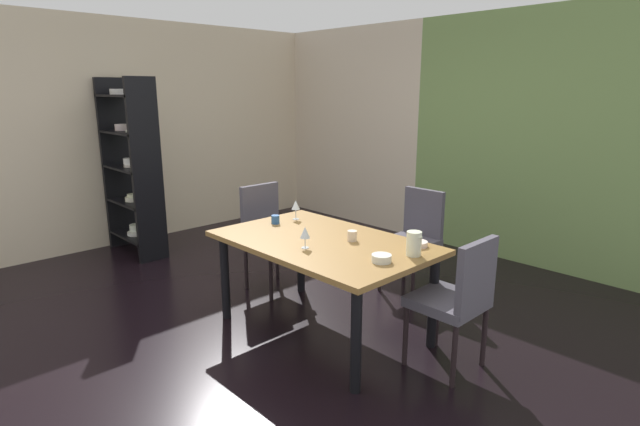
{
  "coord_description": "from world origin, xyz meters",
  "views": [
    {
      "loc": [
        3.18,
        -2.51,
        1.87
      ],
      "look_at": [
        0.23,
        0.3,
        0.85
      ],
      "focal_mm": 28.0,
      "sensor_mm": 36.0,
      "label": 1
    }
  ],
  "objects_px": {
    "chair_left_far": "(268,231)",
    "cup_east": "(352,236)",
    "dining_table": "(323,250)",
    "wine_glass_center": "(305,233)",
    "serving_bowl_north": "(417,244)",
    "chair_right_far": "(458,296)",
    "wine_glass_near_window": "(296,205)",
    "chair_head_far": "(415,234)",
    "cup_south": "(275,219)",
    "pitcher_left": "(414,243)",
    "display_shelf": "(131,168)",
    "serving_bowl_near_shelf": "(382,258)"
  },
  "relations": [
    {
      "from": "cup_south",
      "to": "pitcher_left",
      "type": "bearing_deg",
      "value": 7.25
    },
    {
      "from": "dining_table",
      "to": "cup_east",
      "type": "xyz_separation_m",
      "value": [
        0.17,
        0.14,
        0.12
      ]
    },
    {
      "from": "dining_table",
      "to": "serving_bowl_near_shelf",
      "type": "bearing_deg",
      "value": -5.87
    },
    {
      "from": "chair_right_far",
      "to": "serving_bowl_north",
      "type": "xyz_separation_m",
      "value": [
        -0.43,
        0.13,
        0.23
      ]
    },
    {
      "from": "wine_glass_near_window",
      "to": "cup_south",
      "type": "bearing_deg",
      "value": -92.34
    },
    {
      "from": "cup_south",
      "to": "chair_head_far",
      "type": "bearing_deg",
      "value": 63.91
    },
    {
      "from": "wine_glass_center",
      "to": "cup_south",
      "type": "xyz_separation_m",
      "value": [
        -0.67,
        0.26,
        -0.08
      ]
    },
    {
      "from": "chair_left_far",
      "to": "wine_glass_center",
      "type": "bearing_deg",
      "value": 65.37
    },
    {
      "from": "wine_glass_center",
      "to": "wine_glass_near_window",
      "type": "xyz_separation_m",
      "value": [
        -0.66,
        0.48,
        0.01
      ]
    },
    {
      "from": "chair_left_far",
      "to": "serving_bowl_north",
      "type": "distance_m",
      "value": 1.62
    },
    {
      "from": "chair_head_far",
      "to": "wine_glass_center",
      "type": "distance_m",
      "value": 1.5
    },
    {
      "from": "chair_left_far",
      "to": "serving_bowl_north",
      "type": "xyz_separation_m",
      "value": [
        1.61,
        0.13,
        0.22
      ]
    },
    {
      "from": "serving_bowl_north",
      "to": "cup_east",
      "type": "xyz_separation_m",
      "value": [
        -0.42,
        -0.25,
        0.02
      ]
    },
    {
      "from": "serving_bowl_near_shelf",
      "to": "serving_bowl_north",
      "type": "bearing_deg",
      "value": 94.7
    },
    {
      "from": "wine_glass_near_window",
      "to": "serving_bowl_near_shelf",
      "type": "height_order",
      "value": "wine_glass_near_window"
    },
    {
      "from": "chair_left_far",
      "to": "cup_east",
      "type": "relative_size",
      "value": 12.68
    },
    {
      "from": "chair_head_far",
      "to": "cup_east",
      "type": "distance_m",
      "value": 1.13
    },
    {
      "from": "display_shelf",
      "to": "wine_glass_near_window",
      "type": "xyz_separation_m",
      "value": [
        2.32,
        0.45,
        -0.11
      ]
    },
    {
      "from": "wine_glass_near_window",
      "to": "cup_east",
      "type": "relative_size",
      "value": 2.17
    },
    {
      "from": "serving_bowl_north",
      "to": "cup_south",
      "type": "bearing_deg",
      "value": -163.46
    },
    {
      "from": "cup_south",
      "to": "display_shelf",
      "type": "bearing_deg",
      "value": -174.22
    },
    {
      "from": "wine_glass_center",
      "to": "serving_bowl_near_shelf",
      "type": "relative_size",
      "value": 1.18
    },
    {
      "from": "chair_left_far",
      "to": "cup_east",
      "type": "xyz_separation_m",
      "value": [
        1.19,
        -0.12,
        0.24
      ]
    },
    {
      "from": "chair_right_far",
      "to": "wine_glass_near_window",
      "type": "height_order",
      "value": "chair_right_far"
    },
    {
      "from": "chair_head_far",
      "to": "chair_left_far",
      "type": "xyz_separation_m",
      "value": [
        -0.99,
        -0.97,
        0.01
      ]
    },
    {
      "from": "chair_head_far",
      "to": "wine_glass_center",
      "type": "bearing_deg",
      "value": 93.27
    },
    {
      "from": "chair_left_far",
      "to": "chair_head_far",
      "type": "bearing_deg",
      "value": 134.24
    },
    {
      "from": "chair_right_far",
      "to": "wine_glass_near_window",
      "type": "xyz_separation_m",
      "value": [
        -1.62,
        -0.01,
        0.34
      ]
    },
    {
      "from": "chair_right_far",
      "to": "wine_glass_center",
      "type": "xyz_separation_m",
      "value": [
        -0.96,
        -0.49,
        0.33
      ]
    },
    {
      "from": "dining_table",
      "to": "cup_south",
      "type": "distance_m",
      "value": 0.62
    },
    {
      "from": "display_shelf",
      "to": "wine_glass_near_window",
      "type": "relative_size",
      "value": 11.73
    },
    {
      "from": "chair_right_far",
      "to": "chair_left_far",
      "type": "xyz_separation_m",
      "value": [
        -2.03,
        -0.0,
        0.02
      ]
    },
    {
      "from": "pitcher_left",
      "to": "chair_left_far",
      "type": "bearing_deg",
      "value": 177.86
    },
    {
      "from": "serving_bowl_north",
      "to": "cup_south",
      "type": "relative_size",
      "value": 2.03
    },
    {
      "from": "display_shelf",
      "to": "serving_bowl_north",
      "type": "distance_m",
      "value": 3.56
    },
    {
      "from": "cup_east",
      "to": "wine_glass_near_window",
      "type": "bearing_deg",
      "value": 171.91
    },
    {
      "from": "serving_bowl_near_shelf",
      "to": "dining_table",
      "type": "bearing_deg",
      "value": 174.13
    },
    {
      "from": "chair_head_far",
      "to": "pitcher_left",
      "type": "distance_m",
      "value": 1.29
    },
    {
      "from": "chair_left_far",
      "to": "wine_glass_near_window",
      "type": "relative_size",
      "value": 5.84
    },
    {
      "from": "display_shelf",
      "to": "pitcher_left",
      "type": "height_order",
      "value": "display_shelf"
    },
    {
      "from": "display_shelf",
      "to": "wine_glass_near_window",
      "type": "bearing_deg",
      "value": 11.09
    },
    {
      "from": "dining_table",
      "to": "wine_glass_center",
      "type": "bearing_deg",
      "value": -76.26
    },
    {
      "from": "wine_glass_center",
      "to": "serving_bowl_near_shelf",
      "type": "distance_m",
      "value": 0.6
    },
    {
      "from": "chair_right_far",
      "to": "wine_glass_center",
      "type": "bearing_deg",
      "value": 117.25
    },
    {
      "from": "serving_bowl_north",
      "to": "chair_right_far",
      "type": "bearing_deg",
      "value": -16.52
    },
    {
      "from": "chair_right_far",
      "to": "wine_glass_center",
      "type": "relative_size",
      "value": 5.99
    },
    {
      "from": "wine_glass_near_window",
      "to": "serving_bowl_north",
      "type": "bearing_deg",
      "value": 6.49
    },
    {
      "from": "wine_glass_center",
      "to": "serving_bowl_near_shelf",
      "type": "bearing_deg",
      "value": 16.44
    },
    {
      "from": "chair_head_far",
      "to": "chair_left_far",
      "type": "relative_size",
      "value": 0.96
    },
    {
      "from": "chair_head_far",
      "to": "cup_south",
      "type": "distance_m",
      "value": 1.35
    }
  ]
}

